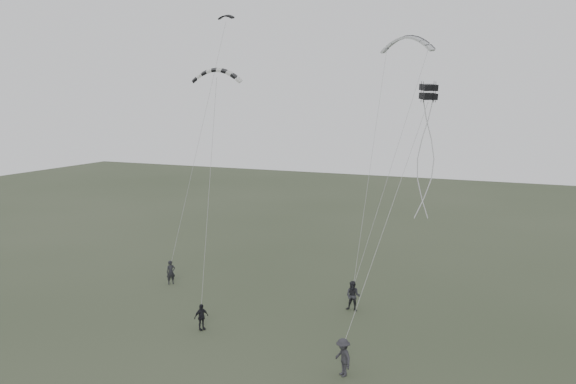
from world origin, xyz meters
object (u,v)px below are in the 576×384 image
at_px(flyer_far, 343,357).
at_px(flyer_left, 171,272).
at_px(kite_pale_large, 407,37).
at_px(flyer_center, 201,317).
at_px(flyer_right, 353,296).
at_px(kite_dark_small, 226,16).
at_px(kite_box, 428,92).
at_px(kite_striped, 217,70).

bearing_deg(flyer_far, flyer_left, -165.21).
xyz_separation_m(flyer_left, kite_pale_large, (14.40, 9.54, 16.62)).
bearing_deg(flyer_center, flyer_left, 73.50).
bearing_deg(flyer_right, kite_dark_small, 152.05).
bearing_deg(flyer_center, flyer_far, -74.93).
distance_m(flyer_center, flyer_far, 9.31).
xyz_separation_m(flyer_left, kite_dark_small, (1.12, 6.67, 18.50)).
relative_size(kite_pale_large, kite_box, 5.16).
distance_m(flyer_right, kite_striped, 16.25).
bearing_deg(kite_pale_large, flyer_left, -139.40).
height_order(flyer_center, kite_striped, kite_striped).
bearing_deg(flyer_left, kite_pale_large, -13.40).
relative_size(flyer_center, kite_striped, 0.51).
height_order(flyer_left, flyer_center, flyer_left).
bearing_deg(flyer_center, kite_dark_small, 49.84).
bearing_deg(flyer_left, kite_dark_small, 33.54).
bearing_deg(kite_pale_large, flyer_right, -88.66).
bearing_deg(kite_striped, kite_pale_large, 27.35).
xyz_separation_m(flyer_center, kite_dark_small, (-5.21, 12.83, 18.59)).
xyz_separation_m(flyer_right, flyer_far, (1.96, -8.31, -0.02)).
bearing_deg(kite_pale_large, kite_dark_small, -160.73).
distance_m(flyer_center, kite_box, 17.54).
relative_size(flyer_right, kite_dark_small, 1.47).
relative_size(flyer_far, kite_dark_small, 1.44).
bearing_deg(flyer_far, kite_dark_small, 176.68).
xyz_separation_m(flyer_left, flyer_far, (15.41, -8.20, 0.07)).
relative_size(kite_dark_small, kite_pale_large, 0.33).
relative_size(flyer_left, kite_striped, 0.57).
bearing_deg(flyer_far, kite_striped, -168.63).
height_order(flyer_far, kite_pale_large, kite_pale_large).
xyz_separation_m(flyer_center, kite_pale_large, (8.07, 15.70, 16.71)).
relative_size(flyer_center, kite_dark_small, 1.19).
bearing_deg(kite_striped, flyer_right, -9.95).
xyz_separation_m(flyer_center, flyer_far, (9.08, -2.04, 0.16)).
xyz_separation_m(flyer_right, kite_box, (4.62, -3.07, 12.45)).
bearing_deg(kite_box, flyer_right, 112.87).
relative_size(flyer_center, kite_box, 2.04).
bearing_deg(kite_box, kite_striped, 142.02).
xyz_separation_m(flyer_right, kite_dark_small, (-12.33, 6.57, 18.41)).
bearing_deg(kite_striped, flyer_center, -99.31).
height_order(flyer_far, kite_striped, kite_striped).
relative_size(flyer_right, kite_striped, 0.63).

